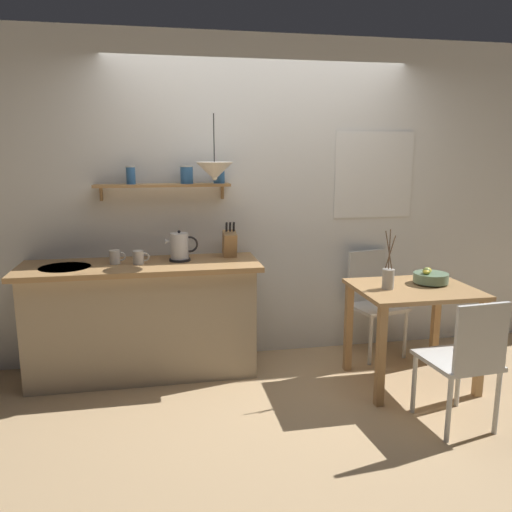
% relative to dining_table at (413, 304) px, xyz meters
% --- Properties ---
extents(ground_plane, '(14.00, 14.00, 0.00)m').
position_rel_dining_table_xyz_m(ground_plane, '(-1.02, 0.23, -0.63)').
color(ground_plane, tan).
extents(back_wall, '(6.80, 0.11, 2.70)m').
position_rel_dining_table_xyz_m(back_wall, '(-0.81, 0.88, 0.72)').
color(back_wall, white).
rests_on(back_wall, ground_plane).
extents(kitchen_counter, '(1.83, 0.63, 0.91)m').
position_rel_dining_table_xyz_m(kitchen_counter, '(-2.02, 0.55, -0.16)').
color(kitchen_counter, tan).
rests_on(kitchen_counter, ground_plane).
extents(wall_shelf, '(1.07, 0.20, 0.27)m').
position_rel_dining_table_xyz_m(wall_shelf, '(-1.74, 0.72, 0.91)').
color(wall_shelf, tan).
extents(dining_table, '(0.87, 0.72, 0.76)m').
position_rel_dining_table_xyz_m(dining_table, '(0.00, 0.00, 0.00)').
color(dining_table, tan).
rests_on(dining_table, ground_plane).
extents(dining_chair_near, '(0.45, 0.47, 0.88)m').
position_rel_dining_table_xyz_m(dining_chair_near, '(-0.00, -0.70, -0.14)').
color(dining_chair_near, silver).
rests_on(dining_chair_near, ground_plane).
extents(dining_chair_far, '(0.50, 0.47, 0.91)m').
position_rel_dining_table_xyz_m(dining_chair_far, '(-0.04, 0.64, -0.12)').
color(dining_chair_far, silver).
rests_on(dining_chair_far, ground_plane).
extents(fruit_bowl, '(0.26, 0.26, 0.14)m').
position_rel_dining_table_xyz_m(fruit_bowl, '(0.17, 0.07, 0.19)').
color(fruit_bowl, slate).
rests_on(fruit_bowl, dining_table).
extents(twig_vase, '(0.09, 0.09, 0.45)m').
position_rel_dining_table_xyz_m(twig_vase, '(-0.22, -0.01, 0.22)').
color(twig_vase, '#B7B2A8').
rests_on(twig_vase, dining_table).
extents(electric_kettle, '(0.26, 0.17, 0.24)m').
position_rel_dining_table_xyz_m(electric_kettle, '(-1.71, 0.58, 0.40)').
color(electric_kettle, black).
rests_on(electric_kettle, kitchen_counter).
extents(knife_block, '(0.10, 0.18, 0.29)m').
position_rel_dining_table_xyz_m(knife_block, '(-1.30, 0.66, 0.40)').
color(knife_block, tan).
rests_on(knife_block, kitchen_counter).
extents(coffee_mug_by_sink, '(0.13, 0.08, 0.11)m').
position_rel_dining_table_xyz_m(coffee_mug_by_sink, '(-2.21, 0.56, 0.34)').
color(coffee_mug_by_sink, white).
rests_on(coffee_mug_by_sink, kitchen_counter).
extents(coffee_mug_spare, '(0.13, 0.08, 0.10)m').
position_rel_dining_table_xyz_m(coffee_mug_spare, '(-2.03, 0.52, 0.34)').
color(coffee_mug_spare, white).
rests_on(coffee_mug_spare, kitchen_counter).
extents(pendant_lamp, '(0.29, 0.29, 0.49)m').
position_rel_dining_table_xyz_m(pendant_lamp, '(-1.44, 0.49, 0.99)').
color(pendant_lamp, black).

